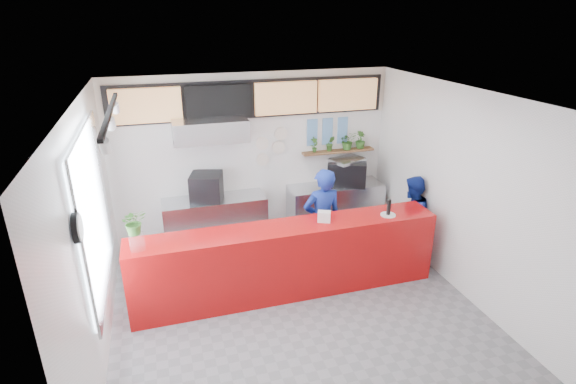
{
  "coord_description": "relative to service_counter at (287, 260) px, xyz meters",
  "views": [
    {
      "loc": [
        -1.65,
        -5.1,
        3.94
      ],
      "look_at": [
        0.1,
        0.7,
        1.5
      ],
      "focal_mm": 28.0,
      "sensor_mm": 36.0,
      "label": 1
    }
  ],
  "objects": [
    {
      "name": "herb_shelf",
      "position": [
        1.6,
        2.0,
        0.95
      ],
      "size": [
        1.4,
        0.18,
        0.04
      ],
      "primitive_type": "cube",
      "color": "brown",
      "rests_on": "wall_back"
    },
    {
      "name": "photo_frame_d",
      "position": [
        1.1,
        2.08,
        1.2
      ],
      "size": [
        0.2,
        0.02,
        0.25
      ],
      "primitive_type": "cube",
      "color": "#598CBF",
      "rests_on": "wall_back"
    },
    {
      "name": "floor",
      "position": [
        0.0,
        -0.4,
        -0.55
      ],
      "size": [
        5.0,
        5.0,
        0.0
      ],
      "primitive_type": "plane",
      "color": "slate",
      "rests_on": "ground"
    },
    {
      "name": "service_counter",
      "position": [
        0.0,
        0.0,
        0.0
      ],
      "size": [
        4.5,
        0.6,
        1.1
      ],
      "primitive_type": "cube",
      "color": "#A40B0C",
      "rests_on": "ground"
    },
    {
      "name": "extraction_hood",
      "position": [
        -0.8,
        1.75,
        1.6
      ],
      "size": [
        1.2,
        0.7,
        0.35
      ],
      "primitive_type": "cube",
      "color": "#B2B5BA",
      "rests_on": "ceiling"
    },
    {
      "name": "dec_plate_d",
      "position": [
        0.5,
        2.07,
        1.35
      ],
      "size": [
        0.24,
        0.03,
        0.24
      ],
      "primitive_type": "cylinder",
      "rotation": [
        1.57,
        0.0,
        0.0
      ],
      "color": "silver",
      "rests_on": "wall_back"
    },
    {
      "name": "soffit",
      "position": [
        0.0,
        2.06,
        2.0
      ],
      "size": [
        4.8,
        0.04,
        0.65
      ],
      "primitive_type": "cube",
      "color": "black",
      "rests_on": "wall_back"
    },
    {
      "name": "herb_c",
      "position": [
        1.78,
        2.0,
        1.14
      ],
      "size": [
        0.31,
        0.27,
        0.34
      ],
      "primitive_type": "imported",
      "rotation": [
        0.0,
        0.0,
        0.01
      ],
      "color": "#2F5C20",
      "rests_on": "herb_shelf"
    },
    {
      "name": "wall_left",
      "position": [
        -2.5,
        -0.4,
        0.95
      ],
      "size": [
        0.0,
        5.0,
        5.0
      ],
      "primitive_type": "plane",
      "rotation": [
        1.57,
        0.0,
        1.57
      ],
      "color": "white",
      "rests_on": "ground"
    },
    {
      "name": "dec_plate_a",
      "position": [
        0.15,
        2.07,
        1.2
      ],
      "size": [
        0.24,
        0.03,
        0.24
      ],
      "primitive_type": "cylinder",
      "rotation": [
        1.57,
        0.0,
        0.0
      ],
      "color": "silver",
      "rests_on": "wall_back"
    },
    {
      "name": "wall_clock_face",
      "position": [
        -2.43,
        -1.3,
        1.5
      ],
      "size": [
        0.02,
        0.26,
        0.26
      ],
      "primitive_type": "cylinder",
      "rotation": [
        0.0,
        1.57,
        0.0
      ],
      "color": "white",
      "rests_on": "wall_left"
    },
    {
      "name": "photo_frame_b",
      "position": [
        1.4,
        2.08,
        1.45
      ],
      "size": [
        0.2,
        0.02,
        0.25
      ],
      "primitive_type": "cube",
      "color": "#598CBF",
      "rests_on": "wall_back"
    },
    {
      "name": "right_bench",
      "position": [
        1.5,
        1.8,
        -0.1
      ],
      "size": [
        1.8,
        0.6,
        0.9
      ],
      "primitive_type": "cube",
      "color": "#B2B5BA",
      "rests_on": "ground"
    },
    {
      "name": "glass_vase",
      "position": [
        -2.03,
        -0.08,
        0.67
      ],
      "size": [
        0.21,
        0.21,
        0.23
      ],
      "primitive_type": "cylinder",
      "rotation": [
        0.0,
        0.0,
        -0.1
      ],
      "color": "silver",
      "rests_on": "service_counter"
    },
    {
      "name": "wall_back",
      "position": [
        0.0,
        2.1,
        0.95
      ],
      "size": [
        5.0,
        0.0,
        5.0
      ],
      "primitive_type": "plane",
      "rotation": [
        1.57,
        0.0,
        0.0
      ],
      "color": "white",
      "rests_on": "ground"
    },
    {
      "name": "window_frame",
      "position": [
        -2.45,
        -0.1,
        1.15
      ],
      "size": [
        0.03,
        2.3,
        2.0
      ],
      "primitive_type": "cube",
      "color": "#B2B5BA",
      "rests_on": "wall_left"
    },
    {
      "name": "herb_d",
      "position": [
        2.05,
        2.0,
        1.14
      ],
      "size": [
        0.24,
        0.23,
        0.33
      ],
      "primitive_type": "imported",
      "rotation": [
        0.0,
        0.0,
        0.41
      ],
      "color": "#2F5C20",
      "rests_on": "herb_shelf"
    },
    {
      "name": "napkin_holder",
      "position": [
        0.56,
        -0.0,
        0.63
      ],
      "size": [
        0.21,
        0.18,
        0.16
      ],
      "primitive_type": "cube",
      "rotation": [
        0.0,
        0.0,
        -0.43
      ],
      "color": "silver",
      "rests_on": "service_counter"
    },
    {
      "name": "photo_frame_a",
      "position": [
        1.1,
        2.08,
        1.45
      ],
      "size": [
        0.2,
        0.02,
        0.25
      ],
      "primitive_type": "cube",
      "color": "#598CBF",
      "rests_on": "wall_back"
    },
    {
      "name": "panini_oven",
      "position": [
        -0.92,
        1.8,
        0.58
      ],
      "size": [
        0.64,
        0.64,
        0.47
      ],
      "primitive_type": "cube",
      "rotation": [
        0.0,
        0.0,
        -0.28
      ],
      "color": "black",
      "rests_on": "prep_bench"
    },
    {
      "name": "espresso_machine",
      "position": [
        1.71,
        1.8,
        0.58
      ],
      "size": [
        0.85,
        0.76,
        0.45
      ],
      "primitive_type": "cube",
      "rotation": [
        0.0,
        0.0,
        -0.44
      ],
      "color": "black",
      "rests_on": "right_bench"
    },
    {
      "name": "espresso_tray",
      "position": [
        1.71,
        1.8,
        0.83
      ],
      "size": [
        0.73,
        0.62,
        0.06
      ],
      "primitive_type": "cube",
      "rotation": [
        0.0,
        0.0,
        0.38
      ],
      "color": "#A1A4A7",
      "rests_on": "espresso_machine"
    },
    {
      "name": "photo_frame_f",
      "position": [
        1.7,
        2.08,
        1.2
      ],
      "size": [
        0.2,
        0.02,
        0.25
      ],
      "primitive_type": "cube",
      "color": "#598CBF",
      "rests_on": "wall_back"
    },
    {
      "name": "menu_board_mid_left",
      "position": [
        -0.59,
        1.98,
        2.0
      ],
      "size": [
        1.1,
        0.1,
        0.55
      ],
      "primitive_type": "cube",
      "color": "black",
      "rests_on": "wall_back"
    },
    {
      "name": "herb_b",
      "position": [
        1.43,
        2.0,
        1.11
      ],
      "size": [
        0.18,
        0.16,
        0.29
      ],
      "primitive_type": "imported",
      "rotation": [
        0.0,
        0.0,
        -0.2
      ],
      "color": "#2F5C20",
      "rests_on": "herb_shelf"
    },
    {
      "name": "dec_plate_c",
      "position": [
        0.15,
        2.07,
        0.9
      ],
      "size": [
        0.24,
        0.03,
        0.24
      ],
      "primitive_type": "cylinder",
      "rotation": [
        1.57,
        0.0,
        0.0
      ],
      "color": "silver",
      "rests_on": "wall_back"
    },
    {
      "name": "staff_right",
      "position": [
        2.3,
        0.45,
        0.17
      ],
      "size": [
        0.89,
        0.87,
        1.44
      ],
      "primitive_type": "imported",
      "rotation": [
        0.0,
        0.0,
        3.83
      ],
      "color": "navy",
      "rests_on": "ground"
    },
    {
      "name": "pepper_mill",
      "position": [
        1.55,
        -0.08,
        0.68
      ],
      "size": [
        0.07,
        0.07,
        0.24
      ],
      "primitive_type": "cylinder",
      "rotation": [
        0.0,
        0.0,
        -0.15
      ],
      "color": "black",
      "rests_on": "white_plate"
    },
    {
      "name": "herb_a",
      "position": [
        1.12,
        2.0,
        1.12
      ],
      "size": [
        0.18,
        0.15,
        0.29
      ],
      "primitive_type": "imported",
      "rotation": [
        0.0,
        0.0,
        0.32
      ],
      "color": "#2F5C20",
      "rests_on": "herb_shelf"
    },
    {
      "name": "hood_lip",
      "position": [
        -0.8,
        1.75,
        1.4
      ],
      "size": [
        1.2,
        0.69,
        0.31
      ],
      "primitive_type": "cube",
      "rotation": [
        -0.35,
        0.0,
        0.0
      ],
      "color": "#B2B5BA",
      "rests_on": "ceiling"
    },
    {
      "name": "photo_frame_e",
      "position": [
        1.4,
        2.08,
        1.2
      ],
      "size": [
        0.2,
        0.02,
        0.25
      ],
      "primitive_type": "cube",
      "color": "#598CBF",
      "rests_on": "wall_back"
    },
    {
      "name": "photo_frame_c",
      "position": [
        1.7,
        2.08,
        1.45
      ],
      "size": [
        0.2,
        0.02,
        0.25
      ],
      "primitive_type": "cube",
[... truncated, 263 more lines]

